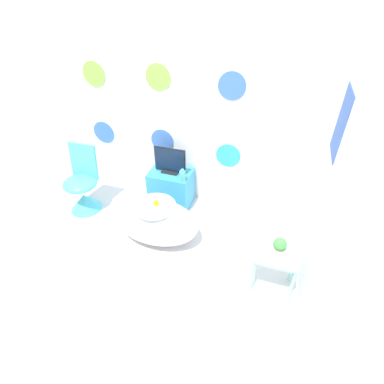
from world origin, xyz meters
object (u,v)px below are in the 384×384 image
at_px(bathtub, 156,221).
at_px(vase, 182,176).
at_px(tv, 170,162).
at_px(chair, 83,191).
at_px(potted_plant_left, 279,248).

distance_m(bathtub, vase, 0.61).
bearing_deg(vase, tv, 147.32).
xyz_separation_m(chair, vase, (1.21, 0.31, 0.28)).
height_order(bathtub, chair, chair).
relative_size(tv, vase, 2.52).
bearing_deg(vase, potted_plant_left, -33.62).
bearing_deg(vase, chair, -165.79).
distance_m(chair, potted_plant_left, 2.43).
bearing_deg(bathtub, vase, 75.49).
distance_m(vase, potted_plant_left, 1.40).
relative_size(bathtub, tv, 2.44).
height_order(chair, vase, chair).
xyz_separation_m(bathtub, chair, (-1.07, 0.21, 0.02)).
height_order(vase, potted_plant_left, vase).
distance_m(bathtub, chair, 1.09).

